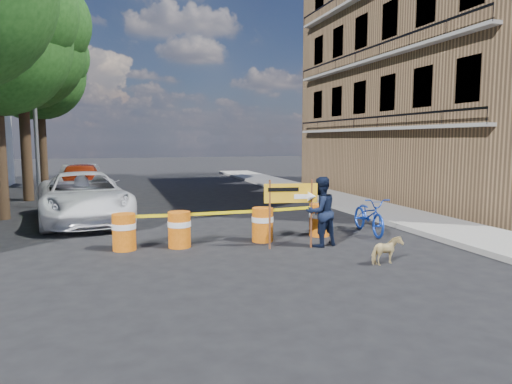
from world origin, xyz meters
TOP-DOWN VIEW (x-y plane):
  - ground at (0.00, 0.00)m, footprint 120.00×120.00m
  - sidewalk_east at (6.20, 6.00)m, footprint 2.40×40.00m
  - apartment_building at (12.00, 8.00)m, footprint 8.00×16.00m
  - tree_mid_b at (-6.73, 12.00)m, footprint 5.67×5.40m
  - tree_far at (-6.74, 17.00)m, footprint 5.04×4.80m
  - streetlamp at (-5.93, 9.50)m, footprint 1.25×0.18m
  - barrel_far_left at (-2.97, 1.24)m, footprint 0.58×0.58m
  - barrel_mid_left at (-1.64, 1.14)m, footprint 0.58×0.58m
  - barrel_mid_right at (0.56, 1.16)m, footprint 0.58×0.58m
  - barrel_far_right at (2.30, 1.34)m, footprint 0.58×0.58m
  - detour_sign at (1.14, 0.17)m, footprint 1.32×0.38m
  - pedestrian at (1.78, 0.19)m, footprint 1.00×0.87m
  - bicycle at (3.80, 1.20)m, footprint 0.86×1.16m
  - dog at (2.41, -1.81)m, footprint 0.78×0.48m
  - suv_white at (-4.15, 5.74)m, footprint 3.48×6.16m
  - sedan_red at (-4.67, 12.90)m, footprint 1.97×4.78m
  - sedan_silver at (-4.80, 13.89)m, footprint 1.89×4.56m

SIDE VIEW (x-z plane):
  - ground at x=0.00m, z-range 0.00..0.00m
  - sidewalk_east at x=6.20m, z-range 0.00..0.15m
  - dog at x=2.41m, z-range 0.00..0.61m
  - barrel_far_left at x=-2.97m, z-range 0.02..0.92m
  - barrel_mid_left at x=-1.64m, z-range 0.02..0.92m
  - barrel_mid_right at x=0.56m, z-range 0.02..0.92m
  - barrel_far_right at x=2.30m, z-range 0.02..0.92m
  - sedan_silver at x=-4.80m, z-range 0.00..1.47m
  - sedan_red at x=-4.67m, z-range 0.00..1.62m
  - suv_white at x=-4.15m, z-range 0.00..1.62m
  - pedestrian at x=1.78m, z-range 0.00..1.77m
  - bicycle at x=3.80m, z-range 0.00..2.03m
  - detour_sign at x=1.14m, z-range 0.39..2.11m
  - streetlamp at x=-5.93m, z-range 0.38..8.38m
  - apartment_building at x=12.00m, z-range 0.00..12.00m
  - tree_far at x=-6.74m, z-range 1.80..10.64m
  - tree_mid_b at x=-6.73m, z-range 1.90..11.53m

